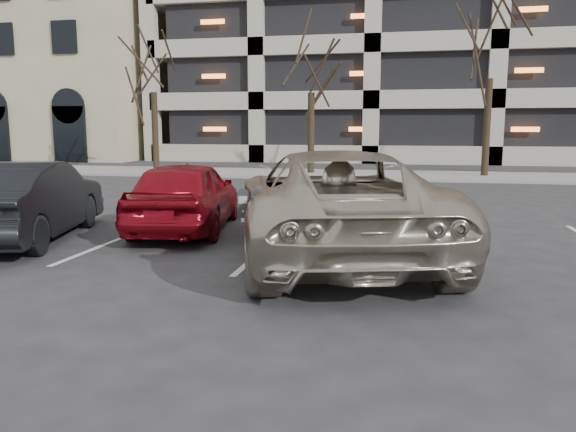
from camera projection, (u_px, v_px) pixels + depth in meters
ground at (337, 277)px, 7.66m from camera, size 140.00×140.00×0.00m
sidewalk at (382, 175)px, 23.13m from camera, size 80.00×4.00×0.12m
stall_lines at (275, 240)px, 10.16m from camera, size 16.90×5.20×0.00m
office_building at (5, 51)px, 41.00m from camera, size 26.00×16.20×15.00m
tree_a at (152, 42)px, 24.24m from camera, size 3.45×3.45×7.84m
tree_b at (312, 41)px, 22.87m from camera, size 3.35×3.35×7.60m
tree_c at (493, 15)px, 21.36m from camera, size 3.79×3.79×8.62m
parking_meter at (250, 215)px, 6.90m from camera, size 0.34×0.20×1.25m
suv_silver at (333, 203)px, 8.82m from camera, size 4.34×6.56×1.68m
car_red at (186, 195)px, 10.99m from camera, size 2.27×4.33×1.41m
car_dark at (27, 201)px, 10.04m from camera, size 2.54×4.57×1.43m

